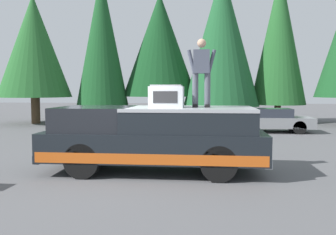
{
  "coord_description": "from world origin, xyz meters",
  "views": [
    {
      "loc": [
        -8.78,
        -1.93,
        2.1
      ],
      "look_at": [
        0.78,
        -0.96,
        1.35
      ],
      "focal_mm": 38.84,
      "sensor_mm": 36.0,
      "label": 1
    }
  ],
  "objects": [
    {
      "name": "conifer_left",
      "position": [
        14.44,
        -6.47,
        5.27
      ],
      "size": [
        3.35,
        3.35,
        9.42
      ],
      "color": "#4C3826",
      "rests_on": "ground"
    },
    {
      "name": "pickup_truck",
      "position": [
        0.28,
        -0.67,
        0.87
      ],
      "size": [
        2.01,
        5.54,
        1.65
      ],
      "color": "black",
      "rests_on": "ground"
    },
    {
      "name": "person_on_truck_bed",
      "position": [
        0.31,
        -1.84,
        2.55
      ],
      "size": [
        0.29,
        0.72,
        1.69
      ],
      "color": "#4C515B",
      "rests_on": "pickup_truck"
    },
    {
      "name": "conifer_far_right",
      "position": [
        12.49,
        8.38,
        4.67
      ],
      "size": [
        4.39,
        4.39,
        7.76
      ],
      "color": "#4C3826",
      "rests_on": "ground"
    },
    {
      "name": "parked_car_grey",
      "position": [
        9.32,
        -5.09,
        0.58
      ],
      "size": [
        1.64,
        4.1,
        1.16
      ],
      "color": "gray",
      "rests_on": "ground"
    },
    {
      "name": "conifer_center_left",
      "position": [
        13.82,
        -2.93,
        5.21
      ],
      "size": [
        4.64,
        4.64,
        9.37
      ],
      "color": "#4C3826",
      "rests_on": "ground"
    },
    {
      "name": "conifer_center_right",
      "position": [
        14.61,
        0.97,
        4.91
      ],
      "size": [
        4.74,
        4.74,
        8.21
      ],
      "color": "#4C3826",
      "rests_on": "ground"
    },
    {
      "name": "conifer_right",
      "position": [
        13.41,
        4.42,
        5.18
      ],
      "size": [
        3.22,
        3.22,
        9.33
      ],
      "color": "#4C3826",
      "rests_on": "ground"
    },
    {
      "name": "compressor_unit",
      "position": [
        0.21,
        -0.99,
        1.93
      ],
      "size": [
        0.65,
        0.84,
        0.56
      ],
      "color": "silver",
      "rests_on": "pickup_truck"
    },
    {
      "name": "ground_plane",
      "position": [
        0.0,
        0.0,
        0.0
      ],
      "size": [
        90.0,
        90.0,
        0.0
      ],
      "primitive_type": "plane",
      "color": "#565659"
    }
  ]
}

